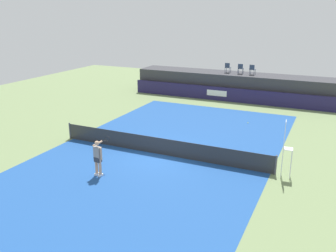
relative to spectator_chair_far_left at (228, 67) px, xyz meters
name	(u,v)px	position (x,y,z in m)	size (l,w,h in m)	color
ground_plane	(181,138)	(0.69, -12.35, -2.69)	(48.00, 48.00, 0.00)	#6B7F51
court_inner	(160,154)	(0.69, -15.35, -2.69)	(12.00, 22.00, 0.00)	#1C478C
sponsor_wall	(228,95)	(0.69, -1.85, -2.09)	(18.00, 0.22, 1.20)	#231E4C
spectator_platform	(234,85)	(0.69, -0.05, -1.59)	(18.00, 2.80, 2.20)	#38383D
spectator_chair_far_left	(228,67)	(0.00, 0.00, 0.00)	(0.47, 0.47, 0.89)	#2D3D56
spectator_chair_left	(241,68)	(1.20, -0.10, 0.00)	(0.46, 0.46, 0.89)	#2D3D56
spectator_chair_center	(252,69)	(2.27, -0.20, 0.00)	(0.47, 0.47, 0.89)	#2D3D56
umpire_chair	(286,145)	(7.26, -15.36, -1.11)	(0.49, 0.49, 2.76)	white
tennis_net	(160,146)	(0.69, -15.35, -2.22)	(12.40, 0.02, 0.95)	#2D2D2D
net_post_near	(70,131)	(-5.51, -15.35, -2.19)	(0.10, 0.10, 1.00)	#4C4C51
net_post_far	(276,165)	(6.89, -15.35, -2.19)	(0.10, 0.10, 1.00)	#4C4C51
tennis_player	(98,157)	(-0.78, -19.00, -1.73)	(0.57, 1.20, 1.77)	white
tennis_ball	(248,123)	(3.77, -7.56, -2.66)	(0.07, 0.07, 0.07)	#D8EA33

